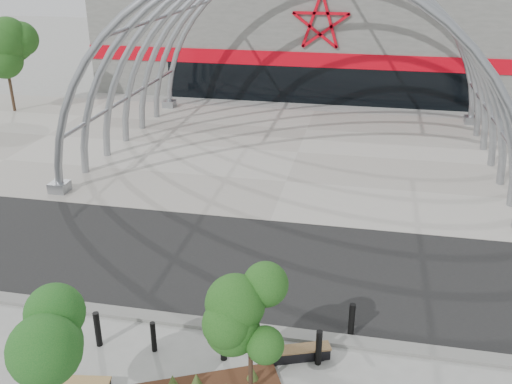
{
  "coord_description": "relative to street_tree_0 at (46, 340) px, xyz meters",
  "views": [
    {
      "loc": [
        3.58,
        -13.72,
        10.52
      ],
      "look_at": [
        0.0,
        4.0,
        2.6
      ],
      "focal_mm": 40.0,
      "sensor_mm": 36.0,
      "label": 1
    }
  ],
  "objects": [
    {
      "name": "arena_building",
      "position": [
        2.75,
        38.42,
        1.2
      ],
      "size": [
        34.0,
        15.24,
        8.0
      ],
      "color": "#63635F",
      "rests_on": "ground"
    },
    {
      "name": "kerb",
      "position": [
        2.75,
        4.72,
        -2.73
      ],
      "size": [
        60.0,
        0.5,
        0.12
      ],
      "primitive_type": "cube",
      "color": "slate",
      "rests_on": "ground"
    },
    {
      "name": "bollard_4",
      "position": [
        5.54,
        3.69,
        -2.25
      ],
      "size": [
        0.17,
        0.17,
        1.07
      ],
      "primitive_type": "cylinder",
      "color": "black",
      "rests_on": "ground"
    },
    {
      "name": "ground",
      "position": [
        2.75,
        4.97,
        -2.79
      ],
      "size": [
        140.0,
        140.0,
        0.0
      ],
      "primitive_type": "plane",
      "color": "gray",
      "rests_on": "ground"
    },
    {
      "name": "bollard_2",
      "position": [
        2.98,
        3.36,
        -2.22
      ],
      "size": [
        0.18,
        0.18,
        1.14
      ],
      "primitive_type": "cylinder",
      "color": "black",
      "rests_on": "ground"
    },
    {
      "name": "bench_1",
      "position": [
        4.96,
        3.75,
        -2.6
      ],
      "size": [
        1.86,
        1.02,
        0.39
      ],
      "color": "black",
      "rests_on": "ground"
    },
    {
      "name": "bollard_0",
      "position": [
        -0.64,
        3.24,
        -2.24
      ],
      "size": [
        0.18,
        0.18,
        1.1
      ],
      "primitive_type": "cylinder",
      "color": "black",
      "rests_on": "ground"
    },
    {
      "name": "bollard_3",
      "position": [
        6.35,
        5.07,
        -2.24
      ],
      "size": [
        0.18,
        0.18,
        1.1
      ],
      "primitive_type": "cylinder",
      "color": "black",
      "rests_on": "ground"
    },
    {
      "name": "forecourt",
      "position": [
        2.75,
        20.47,
        -2.77
      ],
      "size": [
        60.0,
        17.0,
        0.04
      ],
      "primitive_type": "cube",
      "color": "#A19A91",
      "rests_on": "ground"
    },
    {
      "name": "vault_canopy",
      "position": [
        2.75,
        20.47,
        -2.77
      ],
      "size": [
        20.8,
        15.8,
        20.36
      ],
      "color": "#8F9399",
      "rests_on": "ground"
    },
    {
      "name": "bollard_1",
      "position": [
        0.98,
        3.32,
        -2.32
      ],
      "size": [
        0.15,
        0.15,
        0.95
      ],
      "primitive_type": "cylinder",
      "color": "black",
      "rests_on": "ground"
    },
    {
      "name": "bg_tree_0",
      "position": [
        -17.25,
        24.97,
        1.85
      ],
      "size": [
        3.0,
        3.0,
        6.45
      ],
      "color": "#2F2016",
      "rests_on": "ground"
    },
    {
      "name": "street_tree_0",
      "position": [
        0.0,
        0.0,
        0.0
      ],
      "size": [
        1.7,
        1.7,
        3.88
      ],
      "color": "#321F16",
      "rests_on": "ground"
    },
    {
      "name": "road",
      "position": [
        2.75,
        8.47,
        -2.78
      ],
      "size": [
        140.0,
        7.0,
        0.02
      ],
      "primitive_type": "cube",
      "color": "black",
      "rests_on": "ground"
    },
    {
      "name": "street_tree_1",
      "position": [
        3.98,
        2.22,
        -0.34
      ],
      "size": [
        1.44,
        1.44,
        3.41
      ],
      "color": "black",
      "rests_on": "ground"
    }
  ]
}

